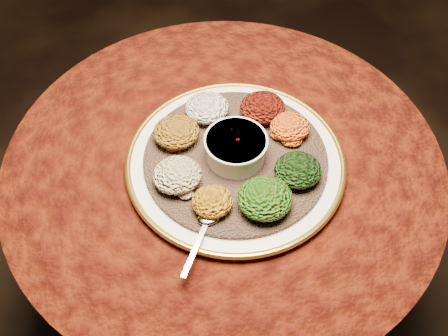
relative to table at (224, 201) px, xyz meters
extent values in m
plane|color=black|center=(0.00, 0.00, -0.55)|extent=(4.00, 4.00, 0.00)
cylinder|color=black|center=(0.00, 0.00, -0.53)|extent=(0.44, 0.44, 0.04)
cylinder|color=black|center=(0.00, 0.00, -0.21)|extent=(0.12, 0.12, 0.68)
cylinder|color=black|center=(0.00, 0.00, 0.15)|extent=(0.80, 0.80, 0.04)
cylinder|color=#401005|center=(0.00, 0.00, 0.00)|extent=(0.93, 0.93, 0.34)
cylinder|color=#401005|center=(0.00, 0.00, 0.17)|extent=(0.96, 0.96, 0.01)
cylinder|color=white|center=(0.02, -0.03, 0.19)|extent=(0.49, 0.49, 0.02)
torus|color=gold|center=(0.02, -0.03, 0.20)|extent=(0.47, 0.47, 0.01)
cylinder|color=brown|center=(0.02, -0.03, 0.20)|extent=(0.40, 0.40, 0.01)
cylinder|color=silver|center=(0.02, -0.03, 0.24)|extent=(0.12, 0.12, 0.05)
cylinder|color=silver|center=(0.02, -0.03, 0.26)|extent=(0.13, 0.13, 0.01)
cylinder|color=#5C1104|center=(0.02, -0.03, 0.25)|extent=(0.10, 0.10, 0.01)
ellipsoid|color=silver|center=(-0.07, -0.17, 0.21)|extent=(0.04, 0.03, 0.01)
cube|color=silver|center=(-0.10, -0.23, 0.21)|extent=(0.07, 0.11, 0.00)
ellipsoid|color=white|center=(-0.02, 0.10, 0.23)|extent=(0.10, 0.09, 0.05)
ellipsoid|color=black|center=(0.10, 0.08, 0.23)|extent=(0.10, 0.10, 0.05)
ellipsoid|color=#C38D10|center=(0.15, 0.01, 0.23)|extent=(0.09, 0.08, 0.04)
ellipsoid|color=black|center=(0.13, -0.11, 0.23)|extent=(0.10, 0.09, 0.05)
ellipsoid|color=#A93C0A|center=(0.05, -0.16, 0.23)|extent=(0.11, 0.10, 0.05)
ellipsoid|color=#B37B0F|center=(-0.05, -0.14, 0.23)|extent=(0.08, 0.08, 0.04)
ellipsoid|color=maroon|center=(-0.11, -0.07, 0.23)|extent=(0.10, 0.09, 0.05)
ellipsoid|color=#8E4F11|center=(-0.09, 0.04, 0.23)|extent=(0.10, 0.09, 0.05)
camera|label=1|loc=(-0.14, -0.67, 1.03)|focal=40.00mm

